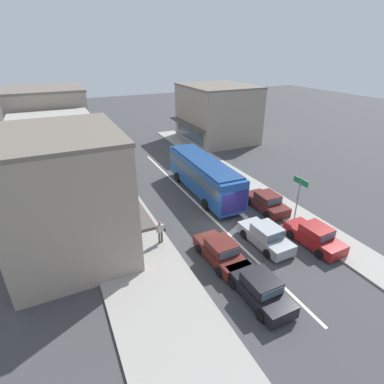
{
  "coord_description": "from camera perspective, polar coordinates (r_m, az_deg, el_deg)",
  "views": [
    {
      "loc": [
        -10.25,
        -16.32,
        12.28
      ],
      "look_at": [
        -0.45,
        4.23,
        1.2
      ],
      "focal_mm": 28.0,
      "sensor_mm": 36.0,
      "label": 1
    }
  ],
  "objects": [
    {
      "name": "parked_sedan_kerb_second",
      "position": [
        25.58,
        13.99,
        -1.9
      ],
      "size": [
        1.98,
        4.24,
        1.47
      ],
      "color": "#561E19",
      "rests_on": "ground"
    },
    {
      "name": "sedan_adjacent_lane_trail",
      "position": [
        19.28,
        5.45,
        -11.24
      ],
      "size": [
        2.0,
        4.25,
        1.47
      ],
      "color": "#561E19",
      "rests_on": "ground"
    },
    {
      "name": "pedestrian_far_walker",
      "position": [
        31.97,
        -13.77,
        4.65
      ],
      "size": [
        0.39,
        0.47,
        1.63
      ],
      "color": "#232838",
      "rests_on": "sidewalk_left"
    },
    {
      "name": "traffic_light_downstreet",
      "position": [
        37.0,
        -15.46,
        10.26
      ],
      "size": [
        0.32,
        0.24,
        4.2
      ],
      "color": "gray",
      "rests_on": "ground"
    },
    {
      "name": "shopfront_far_end",
      "position": [
        35.7,
        -25.16,
        10.6
      ],
      "size": [
        8.31,
        7.23,
        8.58
      ],
      "color": "gray",
      "rests_on": "ground"
    },
    {
      "name": "sedan_queue_gap_filler",
      "position": [
        21.21,
        13.85,
        -8.13
      ],
      "size": [
        1.99,
        4.25,
        1.47
      ],
      "color": "#9EA3A8",
      "rests_on": "ground"
    },
    {
      "name": "pedestrian_browsing_midblock",
      "position": [
        26.36,
        -10.92,
        0.27
      ],
      "size": [
        0.47,
        0.62,
        1.63
      ],
      "color": "#4C4742",
      "rests_on": "sidewalk_left"
    },
    {
      "name": "pedestrian_with_handbag_near",
      "position": [
        20.53,
        -6.03,
        -7.33
      ],
      "size": [
        0.65,
        0.25,
        1.63
      ],
      "color": "#4C4742",
      "rests_on": "sidewalk_left"
    },
    {
      "name": "kerb_right",
      "position": [
        30.3,
        9.97,
        1.75
      ],
      "size": [
        2.8,
        44.0,
        0.12
      ],
      "primitive_type": "cube",
      "color": "#A39E96",
      "rests_on": "ground"
    },
    {
      "name": "ground_plane",
      "position": [
        22.85,
        5.63,
        -6.7
      ],
      "size": [
        140.0,
        140.0,
        0.0
      ],
      "primitive_type": "plane",
      "color": "#3F3F42"
    },
    {
      "name": "shopfront_corner_near",
      "position": [
        19.94,
        -22.87,
        -0.71
      ],
      "size": [
        8.02,
        8.35,
        8.04
      ],
      "color": "gray",
      "rests_on": "ground"
    },
    {
      "name": "shopfront_mid_block",
      "position": [
        28.08,
        -24.11,
        5.46
      ],
      "size": [
        7.54,
        8.22,
        7.05
      ],
      "color": "silver",
      "rests_on": "ground"
    },
    {
      "name": "sidewalk_left",
      "position": [
        25.67,
        -14.68,
        -3.38
      ],
      "size": [
        5.2,
        44.0,
        0.14
      ],
      "primitive_type": "cube",
      "color": "#A39E96",
      "rests_on": "ground"
    },
    {
      "name": "parked_sedan_kerb_front",
      "position": [
        22.21,
        22.29,
        -7.79
      ],
      "size": [
        2.01,
        4.26,
        1.47
      ],
      "color": "maroon",
      "rests_on": "ground"
    },
    {
      "name": "directional_road_sign",
      "position": [
        23.81,
        19.8,
        0.54
      ],
      "size": [
        0.1,
        1.4,
        3.6
      ],
      "color": "gray",
      "rests_on": "ground"
    },
    {
      "name": "city_bus",
      "position": [
        27.2,
        2.23,
        3.45
      ],
      "size": [
        2.93,
        10.91,
        3.23
      ],
      "color": "#1E4C99",
      "rests_on": "ground"
    },
    {
      "name": "sedan_adjacent_lane_lead",
      "position": [
        17.16,
        12.73,
        -17.47
      ],
      "size": [
        1.93,
        4.22,
        1.47
      ],
      "color": "black",
      "rests_on": "ground"
    },
    {
      "name": "building_right_far",
      "position": [
        43.99,
        4.8,
        14.74
      ],
      "size": [
        9.7,
        10.28,
        7.6
      ],
      "color": "gray",
      "rests_on": "ground"
    },
    {
      "name": "lane_centre_line",
      "position": [
        25.85,
        1.12,
        -2.4
      ],
      "size": [
        0.2,
        28.0,
        0.01
      ],
      "primitive_type": "cube",
      "color": "silver",
      "rests_on": "ground"
    }
  ]
}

